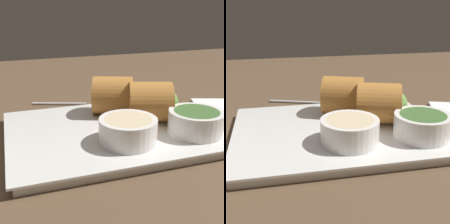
# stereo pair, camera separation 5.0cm
# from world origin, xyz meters

# --- Properties ---
(table_surface) EXTENTS (1.80, 1.40, 0.02)m
(table_surface) POSITION_xyz_m (0.00, 0.00, 0.01)
(table_surface) COLOR brown
(table_surface) RESTS_ON ground
(serving_plate) EXTENTS (0.31, 0.24, 0.01)m
(serving_plate) POSITION_xyz_m (0.04, -0.01, 0.03)
(serving_plate) COLOR silver
(serving_plate) RESTS_ON table_surface
(roll_front_left) EXTENTS (0.08, 0.08, 0.06)m
(roll_front_left) POSITION_xyz_m (0.01, -0.07, 0.07)
(roll_front_left) COLOR #B77533
(roll_front_left) RESTS_ON serving_plate
(roll_front_right) EXTENTS (0.08, 0.08, 0.06)m
(roll_front_right) POSITION_xyz_m (-0.03, -0.02, 0.07)
(roll_front_right) COLOR #B77533
(roll_front_right) RESTS_ON serving_plate
(dipping_bowl_near) EXTENTS (0.08, 0.08, 0.03)m
(dipping_bowl_near) POSITION_xyz_m (0.03, 0.04, 0.05)
(dipping_bowl_near) COLOR white
(dipping_bowl_near) RESTS_ON serving_plate
(dipping_bowl_far) EXTENTS (0.08, 0.08, 0.03)m
(dipping_bowl_far) POSITION_xyz_m (-0.07, 0.05, 0.05)
(dipping_bowl_far) COLOR white
(dipping_bowl_far) RESTS_ON serving_plate
(spoon) EXTENTS (0.17, 0.07, 0.01)m
(spoon) POSITION_xyz_m (0.01, -0.16, 0.03)
(spoon) COLOR silver
(spoon) RESTS_ON table_surface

